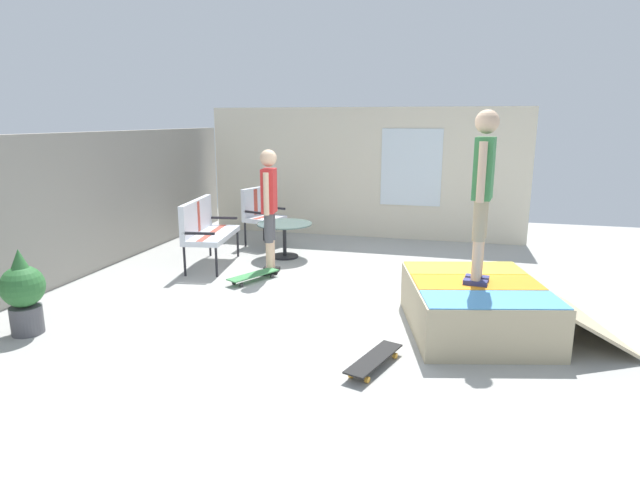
{
  "coord_description": "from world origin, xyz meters",
  "views": [
    {
      "loc": [
        -6.09,
        -1.22,
        2.21
      ],
      "look_at": [
        0.26,
        0.43,
        0.7
      ],
      "focal_mm": 29.47,
      "sensor_mm": 36.0,
      "label": 1
    }
  ],
  "objects_px": {
    "patio_table": "(285,233)",
    "person_watching": "(269,201)",
    "patio_bench": "(205,226)",
    "person_skater": "(483,184)",
    "skate_ramp": "(478,306)",
    "skateboard_spare": "(374,359)",
    "skateboard_by_bench": "(253,275)",
    "potted_plant": "(23,291)",
    "patio_chair_near_house": "(260,211)"
  },
  "relations": [
    {
      "from": "skateboard_spare",
      "to": "potted_plant",
      "type": "height_order",
      "value": "potted_plant"
    },
    {
      "from": "patio_bench",
      "to": "potted_plant",
      "type": "distance_m",
      "value": 2.97
    },
    {
      "from": "patio_bench",
      "to": "skateboard_by_bench",
      "type": "xyz_separation_m",
      "value": [
        -0.58,
        -1.01,
        -0.53
      ]
    },
    {
      "from": "skate_ramp",
      "to": "person_watching",
      "type": "relative_size",
      "value": 1.32
    },
    {
      "from": "patio_bench",
      "to": "person_watching",
      "type": "xyz_separation_m",
      "value": [
        -0.1,
        -1.09,
        0.45
      ]
    },
    {
      "from": "person_skater",
      "to": "skateboard_by_bench",
      "type": "distance_m",
      "value": 3.46
    },
    {
      "from": "person_skater",
      "to": "patio_bench",
      "type": "bearing_deg",
      "value": 67.34
    },
    {
      "from": "skate_ramp",
      "to": "patio_bench",
      "type": "relative_size",
      "value": 1.81
    },
    {
      "from": "skate_ramp",
      "to": "skateboard_spare",
      "type": "xyz_separation_m",
      "value": [
        -1.15,
        0.93,
        -0.19
      ]
    },
    {
      "from": "person_watching",
      "to": "skateboard_spare",
      "type": "relative_size",
      "value": 2.19
    },
    {
      "from": "person_watching",
      "to": "skateboard_spare",
      "type": "bearing_deg",
      "value": -143.71
    },
    {
      "from": "patio_chair_near_house",
      "to": "person_skater",
      "type": "distance_m",
      "value": 4.93
    },
    {
      "from": "patio_bench",
      "to": "patio_chair_near_house",
      "type": "relative_size",
      "value": 1.29
    },
    {
      "from": "person_watching",
      "to": "skateboard_by_bench",
      "type": "height_order",
      "value": "person_watching"
    },
    {
      "from": "potted_plant",
      "to": "patio_table",
      "type": "bearing_deg",
      "value": -24.02
    },
    {
      "from": "patio_chair_near_house",
      "to": "skateboard_by_bench",
      "type": "xyz_separation_m",
      "value": [
        -2.12,
        -0.71,
        -0.53
      ]
    },
    {
      "from": "patio_table",
      "to": "skateboard_spare",
      "type": "xyz_separation_m",
      "value": [
        -3.54,
        -2.03,
        -0.32
      ]
    },
    {
      "from": "patio_chair_near_house",
      "to": "potted_plant",
      "type": "height_order",
      "value": "patio_chair_near_house"
    },
    {
      "from": "skate_ramp",
      "to": "person_watching",
      "type": "bearing_deg",
      "value": 62.33
    },
    {
      "from": "patio_chair_near_house",
      "to": "skateboard_by_bench",
      "type": "bearing_deg",
      "value": -161.54
    },
    {
      "from": "patio_table",
      "to": "person_skater",
      "type": "height_order",
      "value": "person_skater"
    },
    {
      "from": "person_skater",
      "to": "potted_plant",
      "type": "relative_size",
      "value": 1.92
    },
    {
      "from": "potted_plant",
      "to": "patio_chair_near_house",
      "type": "bearing_deg",
      "value": -11.72
    },
    {
      "from": "skateboard_by_bench",
      "to": "patio_table",
      "type": "bearing_deg",
      "value": -0.49
    },
    {
      "from": "potted_plant",
      "to": "patio_bench",
      "type": "bearing_deg",
      "value": -12.0
    },
    {
      "from": "patio_table",
      "to": "person_watching",
      "type": "bearing_deg",
      "value": -175.44
    },
    {
      "from": "skate_ramp",
      "to": "skateboard_spare",
      "type": "relative_size",
      "value": 2.9
    },
    {
      "from": "skateboard_spare",
      "to": "skate_ramp",
      "type": "bearing_deg",
      "value": -38.87
    },
    {
      "from": "person_watching",
      "to": "person_skater",
      "type": "height_order",
      "value": "person_skater"
    },
    {
      "from": "patio_chair_near_house",
      "to": "patio_bench",
      "type": "bearing_deg",
      "value": 168.81
    },
    {
      "from": "patio_chair_near_house",
      "to": "skateboard_by_bench",
      "type": "distance_m",
      "value": 2.29
    },
    {
      "from": "patio_chair_near_house",
      "to": "patio_table",
      "type": "relative_size",
      "value": 1.13
    },
    {
      "from": "skateboard_by_bench",
      "to": "skate_ramp",
      "type": "bearing_deg",
      "value": -109.11
    },
    {
      "from": "patio_table",
      "to": "potted_plant",
      "type": "distance_m",
      "value": 4.03
    },
    {
      "from": "person_watching",
      "to": "patio_table",
      "type": "bearing_deg",
      "value": 4.56
    },
    {
      "from": "patio_bench",
      "to": "person_skater",
      "type": "xyz_separation_m",
      "value": [
        -1.65,
        -3.95,
        0.97
      ]
    },
    {
      "from": "patio_table",
      "to": "skateboard_by_bench",
      "type": "relative_size",
      "value": 1.12
    },
    {
      "from": "skate_ramp",
      "to": "patio_bench",
      "type": "distance_m",
      "value": 4.31
    },
    {
      "from": "patio_table",
      "to": "person_skater",
      "type": "relative_size",
      "value": 0.51
    },
    {
      "from": "patio_table",
      "to": "potted_plant",
      "type": "height_order",
      "value": "potted_plant"
    },
    {
      "from": "patio_table",
      "to": "skateboard_by_bench",
      "type": "height_order",
      "value": "patio_table"
    },
    {
      "from": "skateboard_by_bench",
      "to": "potted_plant",
      "type": "relative_size",
      "value": 0.87
    },
    {
      "from": "patio_bench",
      "to": "person_watching",
      "type": "height_order",
      "value": "person_watching"
    },
    {
      "from": "patio_table",
      "to": "person_skater",
      "type": "distance_m",
      "value": 3.97
    },
    {
      "from": "skateboard_by_bench",
      "to": "potted_plant",
      "type": "bearing_deg",
      "value": 144.92
    },
    {
      "from": "patio_chair_near_house",
      "to": "person_watching",
      "type": "height_order",
      "value": "person_watching"
    },
    {
      "from": "patio_table",
      "to": "patio_bench",
      "type": "bearing_deg",
      "value": 127.22
    },
    {
      "from": "skateboard_by_bench",
      "to": "skateboard_spare",
      "type": "relative_size",
      "value": 0.97
    },
    {
      "from": "person_watching",
      "to": "skateboard_by_bench",
      "type": "xyz_separation_m",
      "value": [
        -0.49,
        0.08,
        -0.98
      ]
    },
    {
      "from": "skateboard_spare",
      "to": "person_skater",
      "type": "bearing_deg",
      "value": -38.56
    }
  ]
}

